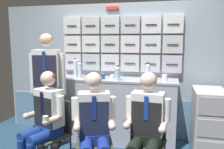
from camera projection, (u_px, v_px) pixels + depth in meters
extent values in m
cube|color=#8E9FA9|center=(125.00, 71.00, 3.81)|extent=(4.20, 0.06, 2.15)
cube|color=#5E86A3|center=(124.00, 116.00, 3.89)|extent=(4.12, 0.01, 0.63)
cube|color=silver|center=(73.00, 62.00, 3.94)|extent=(0.30, 0.06, 0.27)
cylinder|color=#2A242B|center=(72.00, 62.00, 3.90)|extent=(0.17, 0.01, 0.01)
cube|color=#A7B1B2|center=(91.00, 62.00, 3.86)|extent=(0.30, 0.06, 0.27)
cylinder|color=#21242E|center=(91.00, 62.00, 3.82)|extent=(0.17, 0.01, 0.01)
cube|color=silver|center=(110.00, 63.00, 3.79)|extent=(0.30, 0.06, 0.27)
cylinder|color=#1F202C|center=(110.00, 63.00, 3.75)|extent=(0.17, 0.01, 0.01)
cube|color=#B8BDBC|center=(130.00, 63.00, 3.71)|extent=(0.30, 0.06, 0.27)
cylinder|color=#25272E|center=(130.00, 63.00, 3.67)|extent=(0.17, 0.01, 0.01)
cube|color=#B3BEC2|center=(150.00, 63.00, 3.64)|extent=(0.30, 0.06, 0.27)
cylinder|color=#212A22|center=(150.00, 64.00, 3.60)|extent=(0.17, 0.01, 0.01)
cube|color=#B0AABC|center=(172.00, 64.00, 3.56)|extent=(0.30, 0.06, 0.27)
cylinder|color=#28292C|center=(172.00, 64.00, 3.52)|extent=(0.17, 0.01, 0.01)
cube|color=silver|center=(73.00, 44.00, 3.89)|extent=(0.30, 0.06, 0.27)
cylinder|color=black|center=(72.00, 44.00, 3.86)|extent=(0.17, 0.01, 0.01)
cube|color=silver|center=(91.00, 44.00, 3.82)|extent=(0.30, 0.06, 0.27)
cylinder|color=#292A2E|center=(90.00, 44.00, 3.78)|extent=(0.17, 0.01, 0.01)
cube|color=#BABDBC|center=(110.00, 44.00, 3.74)|extent=(0.30, 0.06, 0.27)
cylinder|color=#202629|center=(110.00, 44.00, 3.71)|extent=(0.17, 0.01, 0.01)
cube|color=silver|center=(130.00, 44.00, 3.67)|extent=(0.30, 0.06, 0.27)
cylinder|color=black|center=(130.00, 44.00, 3.63)|extent=(0.17, 0.01, 0.01)
cube|color=silver|center=(151.00, 44.00, 3.59)|extent=(0.30, 0.06, 0.27)
cylinder|color=#202729|center=(151.00, 44.00, 3.55)|extent=(0.17, 0.01, 0.01)
cube|color=#B1B5B7|center=(173.00, 44.00, 3.52)|extent=(0.30, 0.06, 0.27)
cylinder|color=#1D2826|center=(173.00, 44.00, 3.48)|extent=(0.17, 0.01, 0.01)
cube|color=silver|center=(72.00, 26.00, 3.85)|extent=(0.30, 0.06, 0.27)
cylinder|color=black|center=(71.00, 26.00, 3.81)|extent=(0.17, 0.01, 0.01)
cube|color=#B3B4B3|center=(91.00, 25.00, 3.77)|extent=(0.30, 0.06, 0.27)
cylinder|color=#282A2C|center=(90.00, 25.00, 3.74)|extent=(0.17, 0.01, 0.01)
cube|color=#B4BEBB|center=(110.00, 25.00, 3.70)|extent=(0.30, 0.06, 0.27)
cylinder|color=black|center=(110.00, 25.00, 3.66)|extent=(0.17, 0.01, 0.01)
cube|color=#B1B0B9|center=(130.00, 25.00, 3.62)|extent=(0.30, 0.06, 0.27)
cylinder|color=#2A2729|center=(130.00, 25.00, 3.59)|extent=(0.17, 0.01, 0.01)
cube|color=silver|center=(151.00, 25.00, 3.55)|extent=(0.30, 0.06, 0.27)
cylinder|color=black|center=(151.00, 24.00, 3.51)|extent=(0.17, 0.01, 0.01)
cube|color=silver|center=(173.00, 24.00, 3.47)|extent=(0.30, 0.06, 0.27)
cylinder|color=#1F222C|center=(173.00, 24.00, 3.44)|extent=(0.17, 0.01, 0.01)
cube|color=red|center=(112.00, 8.00, 3.66)|extent=(0.20, 0.02, 0.05)
cube|color=#A5A6B4|center=(112.00, 110.00, 3.65)|extent=(1.94, 0.52, 0.96)
cube|color=#9696A5|center=(112.00, 79.00, 3.58)|extent=(1.97, 0.53, 0.03)
sphere|color=black|center=(192.00, 142.00, 3.53)|extent=(0.07, 0.07, 0.07)
sphere|color=black|center=(214.00, 144.00, 3.46)|extent=(0.07, 0.07, 0.07)
cube|color=#B4ADAE|center=(208.00, 120.00, 3.16)|extent=(0.40, 0.64, 0.84)
cube|color=#9F9999|center=(212.00, 129.00, 2.85)|extent=(0.35, 0.01, 0.22)
cube|color=#9F9999|center=(214.00, 107.00, 2.81)|extent=(0.35, 0.01, 0.22)
cylinder|color=#28282D|center=(214.00, 97.00, 2.82)|extent=(0.32, 0.02, 0.02)
cylinder|color=#2D2D33|center=(51.00, 144.00, 3.10)|extent=(0.02, 0.02, 0.41)
cube|color=#32352A|center=(49.00, 136.00, 2.82)|extent=(0.52, 0.52, 0.02)
cube|color=#32352A|center=(60.00, 115.00, 2.94)|extent=(0.35, 0.16, 0.40)
cylinder|color=#2D2D33|center=(50.00, 113.00, 3.04)|extent=(0.02, 0.02, 0.40)
cylinder|color=#2D2D33|center=(70.00, 118.00, 2.83)|extent=(0.02, 0.02, 0.40)
cylinder|color=navy|center=(33.00, 134.00, 2.73)|extent=(0.25, 0.37, 0.13)
cylinder|color=navy|center=(43.00, 137.00, 2.64)|extent=(0.25, 0.37, 0.13)
cube|color=navy|center=(49.00, 130.00, 2.81)|extent=(0.36, 0.30, 0.12)
cube|color=white|center=(49.00, 107.00, 2.79)|extent=(0.38, 0.29, 0.44)
cube|color=black|center=(43.00, 112.00, 2.71)|extent=(0.29, 0.12, 0.35)
cube|color=black|center=(42.00, 103.00, 2.69)|extent=(0.04, 0.02, 0.25)
cylinder|color=white|center=(38.00, 101.00, 2.89)|extent=(0.08, 0.08, 0.24)
cylinder|color=beige|center=(33.00, 114.00, 2.82)|extent=(0.14, 0.23, 0.07)
sphere|color=beige|center=(26.00, 116.00, 2.74)|extent=(0.08, 0.08, 0.08)
cylinder|color=white|center=(60.00, 106.00, 2.67)|extent=(0.08, 0.08, 0.24)
cylinder|color=beige|center=(53.00, 120.00, 2.62)|extent=(0.14, 0.23, 0.07)
sphere|color=beige|center=(46.00, 122.00, 2.54)|extent=(0.08, 0.08, 0.08)
cylinder|color=silver|center=(46.00, 119.00, 2.53)|extent=(0.06, 0.06, 0.06)
sphere|color=beige|center=(48.00, 79.00, 2.74)|extent=(0.17, 0.17, 0.17)
ellipsoid|color=#52352A|center=(49.00, 77.00, 2.74)|extent=(0.22, 0.21, 0.12)
cube|color=#32352A|center=(94.00, 144.00, 2.59)|extent=(0.51, 0.51, 0.02)
cube|color=#32352A|center=(94.00, 120.00, 2.75)|extent=(0.36, 0.15, 0.40)
cylinder|color=#2D2D33|center=(78.00, 121.00, 2.72)|extent=(0.02, 0.02, 0.40)
cylinder|color=#2D2D33|center=(109.00, 120.00, 2.76)|extent=(0.02, 0.02, 0.40)
cylinder|color=navy|center=(86.00, 146.00, 2.42)|extent=(0.24, 0.38, 0.13)
cylinder|color=navy|center=(103.00, 145.00, 2.44)|extent=(0.24, 0.38, 0.13)
cube|color=navy|center=(94.00, 138.00, 2.58)|extent=(0.37, 0.30, 0.12)
cube|color=white|center=(94.00, 112.00, 2.56)|extent=(0.39, 0.29, 0.46)
cube|color=#1B233B|center=(94.00, 119.00, 2.47)|extent=(0.30, 0.12, 0.36)
cube|color=navy|center=(94.00, 108.00, 2.45)|extent=(0.04, 0.02, 0.26)
cylinder|color=white|center=(75.00, 109.00, 2.53)|extent=(0.08, 0.08, 0.25)
cylinder|color=beige|center=(77.00, 125.00, 2.46)|extent=(0.14, 0.24, 0.07)
sphere|color=beige|center=(77.00, 128.00, 2.36)|extent=(0.08, 0.08, 0.08)
cylinder|color=white|center=(112.00, 108.00, 2.58)|extent=(0.08, 0.08, 0.25)
cylinder|color=beige|center=(111.00, 123.00, 2.49)|extent=(0.14, 0.24, 0.07)
sphere|color=beige|center=(112.00, 127.00, 2.39)|extent=(0.08, 0.08, 0.08)
sphere|color=beige|center=(94.00, 80.00, 2.51)|extent=(0.18, 0.18, 0.18)
ellipsoid|color=#51441E|center=(94.00, 79.00, 2.52)|extent=(0.22, 0.21, 0.13)
cube|color=#32352A|center=(147.00, 145.00, 2.58)|extent=(0.43, 0.43, 0.02)
cube|color=#32352A|center=(150.00, 121.00, 2.72)|extent=(0.37, 0.06, 0.40)
cylinder|color=#2D2D33|center=(135.00, 120.00, 2.77)|extent=(0.02, 0.02, 0.40)
cylinder|color=#2D2D33|center=(165.00, 123.00, 2.66)|extent=(0.02, 0.02, 0.40)
cylinder|color=black|center=(135.00, 145.00, 2.44)|extent=(0.16, 0.37, 0.13)
cylinder|color=black|center=(153.00, 147.00, 2.39)|extent=(0.16, 0.37, 0.13)
cube|color=black|center=(147.00, 139.00, 2.57)|extent=(0.34, 0.23, 0.12)
cube|color=white|center=(148.00, 113.00, 2.54)|extent=(0.36, 0.22, 0.46)
cube|color=black|center=(146.00, 119.00, 2.45)|extent=(0.32, 0.04, 0.37)
cube|color=navy|center=(146.00, 108.00, 2.43)|extent=(0.04, 0.01, 0.26)
cylinder|color=white|center=(130.00, 107.00, 2.60)|extent=(0.08, 0.08, 0.25)
cylinder|color=beige|center=(129.00, 122.00, 2.52)|extent=(0.09, 0.23, 0.07)
sphere|color=beige|center=(127.00, 126.00, 2.42)|extent=(0.08, 0.08, 0.08)
cylinder|color=white|center=(167.00, 110.00, 2.47)|extent=(0.08, 0.08, 0.25)
cylinder|color=beige|center=(163.00, 126.00, 2.40)|extent=(0.09, 0.23, 0.07)
sphere|color=beige|center=(162.00, 130.00, 2.30)|extent=(0.08, 0.08, 0.08)
sphere|color=beige|center=(148.00, 80.00, 2.49)|extent=(0.18, 0.18, 0.18)
ellipsoid|color=gray|center=(149.00, 79.00, 2.50)|extent=(0.19, 0.18, 0.13)
cube|color=black|center=(43.00, 144.00, 3.47)|extent=(0.12, 0.25, 0.06)
cube|color=black|center=(56.00, 145.00, 3.45)|extent=(0.12, 0.25, 0.06)
cylinder|color=black|center=(43.00, 114.00, 3.43)|extent=(0.12, 0.12, 0.85)
cylinder|color=black|center=(55.00, 115.00, 3.41)|extent=(0.12, 0.12, 0.85)
cube|color=white|center=(47.00, 68.00, 3.32)|extent=(0.39, 0.26, 0.52)
cube|color=#211F34|center=(44.00, 71.00, 3.22)|extent=(0.34, 0.06, 0.44)
cube|color=navy|center=(44.00, 62.00, 3.19)|extent=(0.04, 0.01, 0.29)
cylinder|color=white|center=(33.00, 73.00, 3.36)|extent=(0.08, 0.08, 0.58)
sphere|color=#DDB090|center=(34.00, 93.00, 3.40)|extent=(0.08, 0.08, 0.08)
cylinder|color=white|center=(63.00, 74.00, 3.31)|extent=(0.08, 0.08, 0.58)
sphere|color=#DDB090|center=(63.00, 94.00, 3.35)|extent=(0.08, 0.08, 0.08)
sphere|color=#DDB090|center=(46.00, 40.00, 3.27)|extent=(0.18, 0.18, 0.18)
ellipsoid|color=gray|center=(47.00, 39.00, 3.28)|extent=(0.20, 0.19, 0.13)
cylinder|color=silver|center=(148.00, 73.00, 3.42)|extent=(0.07, 0.07, 0.22)
cone|color=silver|center=(148.00, 64.00, 3.40)|extent=(0.07, 0.07, 0.02)
cylinder|color=black|center=(148.00, 63.00, 3.40)|extent=(0.03, 0.03, 0.02)
cylinder|color=silver|center=(75.00, 69.00, 3.66)|extent=(0.06, 0.06, 0.26)
cone|color=silver|center=(75.00, 60.00, 3.63)|extent=(0.06, 0.06, 0.02)
cylinder|color=red|center=(75.00, 58.00, 3.63)|extent=(0.03, 0.03, 0.02)
cylinder|color=silver|center=(80.00, 71.00, 3.60)|extent=(0.06, 0.06, 0.22)
cone|color=silver|center=(80.00, 63.00, 3.59)|extent=(0.06, 0.06, 0.02)
cylinder|color=#2C77C9|center=(80.00, 61.00, 3.58)|extent=(0.03, 0.03, 0.02)
cylinder|color=#ACD3DE|center=(118.00, 74.00, 3.37)|extent=(0.08, 0.08, 0.18)
cone|color=#ACD3DE|center=(118.00, 67.00, 3.35)|extent=(0.08, 0.08, 0.02)
cylinder|color=red|center=(118.00, 66.00, 3.35)|extent=(0.04, 0.04, 0.02)
cylinder|color=white|center=(165.00, 77.00, 3.36)|extent=(0.07, 0.07, 0.09)
cylinder|color=#382114|center=(165.00, 75.00, 3.36)|extent=(0.06, 0.06, 0.01)
cylinder|color=white|center=(112.00, 77.00, 3.47)|extent=(0.07, 0.07, 0.07)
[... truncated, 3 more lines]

